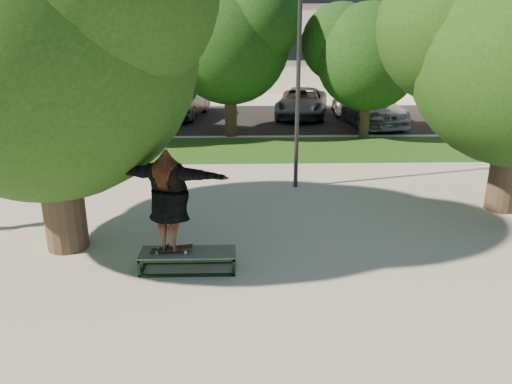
{
  "coord_description": "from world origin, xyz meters",
  "views": [
    {
      "loc": [
        -0.52,
        -8.69,
        4.46
      ],
      "look_at": [
        -0.26,
        0.6,
        1.32
      ],
      "focal_mm": 35.0,
      "sensor_mm": 36.0,
      "label": 1
    }
  ],
  "objects_px": {
    "tree_left": "(37,26)",
    "car_dark": "(184,101)",
    "car_silver_a": "(94,104)",
    "car_silver_b": "(368,105)",
    "lamppost": "(298,75)",
    "grind_box": "(188,261)",
    "car_grey": "(302,103)"
  },
  "relations": [
    {
      "from": "tree_left",
      "to": "car_dark",
      "type": "xyz_separation_m",
      "value": [
        0.85,
        15.38,
        -3.62
      ]
    },
    {
      "from": "tree_left",
      "to": "car_silver_a",
      "type": "xyz_separation_m",
      "value": [
        -3.5,
        14.93,
        -3.69
      ]
    },
    {
      "from": "tree_left",
      "to": "car_silver_b",
      "type": "bearing_deg",
      "value": 54.6
    },
    {
      "from": "lamppost",
      "to": "car_silver_a",
      "type": "height_order",
      "value": "lamppost"
    },
    {
      "from": "grind_box",
      "to": "car_silver_a",
      "type": "height_order",
      "value": "car_silver_a"
    },
    {
      "from": "lamppost",
      "to": "car_silver_b",
      "type": "bearing_deg",
      "value": 65.65
    },
    {
      "from": "lamppost",
      "to": "car_silver_a",
      "type": "relative_size",
      "value": 1.43
    },
    {
      "from": "tree_left",
      "to": "car_grey",
      "type": "distance_m",
      "value": 17.24
    },
    {
      "from": "car_silver_a",
      "to": "tree_left",
      "type": "bearing_deg",
      "value": -73.36
    },
    {
      "from": "grind_box",
      "to": "car_grey",
      "type": "distance_m",
      "value": 17.1
    },
    {
      "from": "car_grey",
      "to": "lamppost",
      "type": "bearing_deg",
      "value": -86.47
    },
    {
      "from": "car_dark",
      "to": "car_silver_b",
      "type": "height_order",
      "value": "car_silver_b"
    },
    {
      "from": "tree_left",
      "to": "lamppost",
      "type": "xyz_separation_m",
      "value": [
        5.29,
        3.91,
        -1.27
      ]
    },
    {
      "from": "car_dark",
      "to": "car_grey",
      "type": "bearing_deg",
      "value": 8.39
    },
    {
      "from": "tree_left",
      "to": "car_grey",
      "type": "relative_size",
      "value": 1.4
    },
    {
      "from": "car_dark",
      "to": "lamppost",
      "type": "bearing_deg",
      "value": -60.74
    },
    {
      "from": "tree_left",
      "to": "car_grey",
      "type": "bearing_deg",
      "value": 66.21
    },
    {
      "from": "car_silver_a",
      "to": "lamppost",
      "type": "bearing_deg",
      "value": -47.98
    },
    {
      "from": "car_silver_a",
      "to": "car_silver_b",
      "type": "distance_m",
      "value": 13.27
    },
    {
      "from": "car_silver_a",
      "to": "car_silver_b",
      "type": "xyz_separation_m",
      "value": [
        13.21,
        -1.27,
        0.09
      ]
    },
    {
      "from": "tree_left",
      "to": "grind_box",
      "type": "height_order",
      "value": "tree_left"
    },
    {
      "from": "car_silver_a",
      "to": "car_dark",
      "type": "bearing_deg",
      "value": 9.26
    },
    {
      "from": "lamppost",
      "to": "car_silver_b",
      "type": "relative_size",
      "value": 1.08
    },
    {
      "from": "lamppost",
      "to": "car_dark",
      "type": "height_order",
      "value": "lamppost"
    },
    {
      "from": "grind_box",
      "to": "car_grey",
      "type": "height_order",
      "value": "car_grey"
    },
    {
      "from": "lamppost",
      "to": "car_dark",
      "type": "distance_m",
      "value": 12.52
    },
    {
      "from": "car_grey",
      "to": "car_silver_b",
      "type": "distance_m",
      "value": 3.4
    },
    {
      "from": "car_grey",
      "to": "car_silver_b",
      "type": "xyz_separation_m",
      "value": [
        2.91,
        -1.74,
        0.11
      ]
    },
    {
      "from": "lamppost",
      "to": "car_silver_b",
      "type": "xyz_separation_m",
      "value": [
        4.41,
        9.76,
        -2.33
      ]
    },
    {
      "from": "car_dark",
      "to": "car_silver_b",
      "type": "distance_m",
      "value": 9.02
    },
    {
      "from": "car_silver_a",
      "to": "car_dark",
      "type": "relative_size",
      "value": 0.88
    },
    {
      "from": "grind_box",
      "to": "car_silver_b",
      "type": "relative_size",
      "value": 0.32
    }
  ]
}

